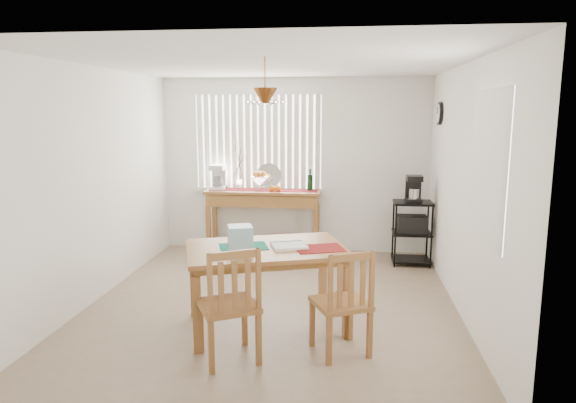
# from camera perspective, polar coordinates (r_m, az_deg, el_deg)

# --- Properties ---
(ground) EXTENTS (4.00, 4.50, 0.01)m
(ground) POSITION_cam_1_polar(r_m,az_deg,el_deg) (5.87, -1.63, -11.12)
(ground) COLOR gray
(room_shell) EXTENTS (4.20, 4.70, 2.70)m
(room_shell) POSITION_cam_1_polar(r_m,az_deg,el_deg) (5.50, -1.66, 5.64)
(room_shell) COLOR white
(room_shell) RESTS_ON ground
(sideboard) EXTENTS (1.70, 0.48, 0.96)m
(sideboard) POSITION_cam_1_polar(r_m,az_deg,el_deg) (7.63, -2.68, -0.51)
(sideboard) COLOR #9A6534
(sideboard) RESTS_ON ground
(sideboard_items) EXTENTS (1.61, 0.41, 0.73)m
(sideboard_items) POSITION_cam_1_polar(r_m,az_deg,el_deg) (7.64, -4.87, 2.43)
(sideboard_items) COLOR maroon
(sideboard_items) RESTS_ON sideboard
(wire_cart) EXTENTS (0.52, 0.42, 0.89)m
(wire_cart) POSITION_cam_1_polar(r_m,az_deg,el_deg) (7.31, 13.61, -2.73)
(wire_cart) COLOR black
(wire_cart) RESTS_ON ground
(cart_items) EXTENTS (0.21, 0.25, 0.36)m
(cart_items) POSITION_cam_1_polar(r_m,az_deg,el_deg) (7.23, 13.78, 1.31)
(cart_items) COLOR black
(cart_items) RESTS_ON wire_cart
(dining_table) EXTENTS (1.75, 1.41, 0.81)m
(dining_table) POSITION_cam_1_polar(r_m,az_deg,el_deg) (5.02, -2.42, -6.11)
(dining_table) COLOR #9A6534
(dining_table) RESTS_ON ground
(table_items) EXTENTS (1.27, 0.61, 0.26)m
(table_items) POSITION_cam_1_polar(r_m,az_deg,el_deg) (4.82, -3.91, -4.46)
(table_items) COLOR #157761
(table_items) RESTS_ON dining_table
(chair_left) EXTENTS (0.64, 0.64, 1.02)m
(chair_left) POSITION_cam_1_polar(r_m,az_deg,el_deg) (4.43, -6.49, -11.42)
(chair_left) COLOR #9A6534
(chair_left) RESTS_ON ground
(chair_right) EXTENTS (0.59, 0.59, 0.96)m
(chair_right) POSITION_cam_1_polar(r_m,az_deg,el_deg) (4.55, 6.11, -11.17)
(chair_right) COLOR #9A6534
(chair_right) RESTS_ON ground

